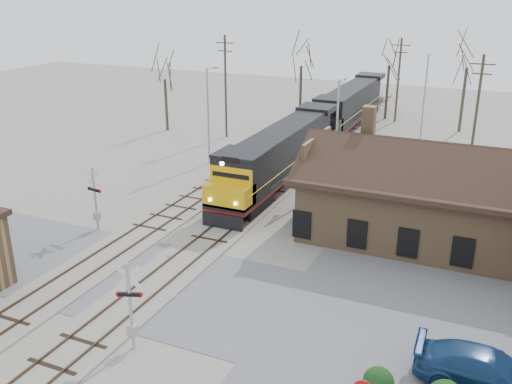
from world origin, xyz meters
TOP-DOWN VIEW (x-y plane):
  - ground at (0.00, 0.00)m, footprint 140.00×140.00m
  - road at (0.00, 0.00)m, footprint 60.00×9.00m
  - track_main at (0.00, 15.00)m, footprint 3.40×90.00m
  - track_siding at (-4.50, 15.00)m, footprint 3.40×90.00m
  - depot at (11.99, 12.00)m, footprint 15.20×9.31m
  - locomotive_lead at (0.00, 17.73)m, footprint 3.14×21.00m
  - locomotive_trailing at (0.00, 39.01)m, footprint 3.14×21.00m
  - crossbuck_near at (2.32, -5.37)m, footprint 1.16×0.50m
  - crossbuck_far at (-7.55, 4.53)m, footprint 1.23×0.33m
  - parked_car at (16.79, -1.72)m, footprint 5.63×2.44m
  - hedge_a at (13.01, -4.01)m, footprint 1.24×1.24m
  - streetlight_a at (-7.86, 20.76)m, footprint 0.25×2.04m
  - streetlight_b at (4.23, 19.50)m, footprint 0.25×2.04m
  - streetlight_c at (8.23, 37.61)m, footprint 0.25×2.04m
  - utility_pole_a at (-10.69, 29.65)m, footprint 2.00×0.24m
  - utility_pole_b at (4.28, 43.99)m, footprint 2.00×0.24m
  - utility_pole_c at (13.81, 28.67)m, footprint 2.00×0.24m
  - tree_a at (-17.95, 29.53)m, footprint 3.75×3.75m
  - tree_b at (-5.51, 38.16)m, footprint 4.43×4.43m
  - tree_c at (2.89, 45.14)m, footprint 4.21×4.21m
  - tree_d at (11.67, 42.15)m, footprint 4.62×4.62m

SIDE VIEW (x-z plane):
  - ground at x=0.00m, z-range 0.00..0.00m
  - road at x=0.00m, z-range 0.00..0.03m
  - track_main at x=0.00m, z-range -0.05..0.19m
  - track_siding at x=-4.50m, z-range -0.05..0.19m
  - hedge_a at x=13.01m, z-range 0.00..1.24m
  - parked_car at x=16.79m, z-range 0.00..1.61m
  - crossbuck_near at x=2.32m, z-range -0.14..4.10m
  - crossbuck_far at x=-7.55m, z-range -0.15..4.18m
  - depot at x=11.99m, z-range -1.54..6.36m
  - locomotive_trailing at x=0.00m, z-range 0.24..4.66m
  - locomotive_lead at x=0.00m, z-range 0.12..4.78m
  - streetlight_b at x=4.23m, z-range 0.53..9.05m
  - streetlight_a at x=-7.86m, z-range 0.53..9.06m
  - streetlight_c at x=8.23m, z-range 0.53..9.22m
  - utility_pole_b at x=4.28m, z-range 0.22..9.80m
  - utility_pole_c at x=13.81m, z-range 0.22..10.07m
  - utility_pole_a at x=-10.69m, z-range 0.23..10.74m
  - tree_a at x=-17.95m, z-range 1.94..11.12m
  - tree_c at x=2.89m, z-range 2.18..12.49m
  - tree_b at x=-5.51m, z-range 2.30..13.14m
  - tree_d at x=11.67m, z-range 2.40..13.73m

